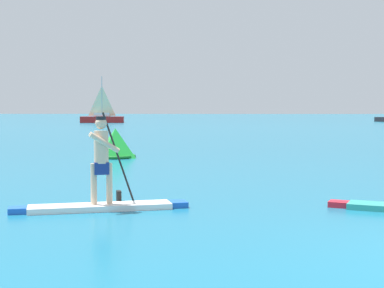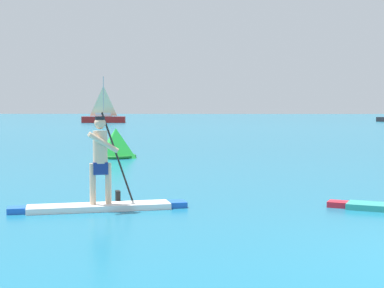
# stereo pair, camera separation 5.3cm
# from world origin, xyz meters

# --- Properties ---
(paddleboarder_near_left) EXTENTS (3.17, 1.25, 1.80)m
(paddleboarder_near_left) POSITION_xyz_m (-5.90, 3.60, 0.39)
(paddleboarder_near_left) COLOR white
(paddleboarder_near_left) RESTS_ON ground
(race_marker_buoy) EXTENTS (1.68, 1.68, 1.11)m
(race_marker_buoy) POSITION_xyz_m (-7.66, 14.75, 0.49)
(race_marker_buoy) COLOR green
(race_marker_buoy) RESTS_ON ground
(sailboat_left_horizon) EXTENTS (5.86, 2.05, 6.23)m
(sailboat_left_horizon) POSITION_xyz_m (-19.46, 70.28, 0.75)
(sailboat_left_horizon) COLOR #A51E1E
(sailboat_left_horizon) RESTS_ON ground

